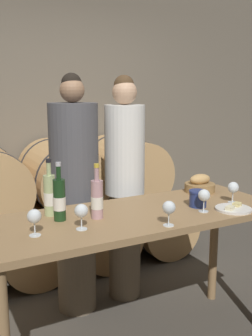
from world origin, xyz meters
The scene contains 16 objects.
stone_wall_back centered at (0.00, 1.95, 1.60)m, with size 10.00×0.12×3.20m.
barrel_stack centered at (0.00, 1.41, 0.55)m, with size 2.59×0.85×1.19m.
tasting_table centered at (0.00, 0.00, 0.80)m, with size 1.83×0.69×0.92m.
person_left centered at (-0.15, 0.66, 0.89)m, with size 0.35×0.35×1.76m.
person_right centered at (0.26, 0.66, 0.90)m, with size 0.31×0.31×1.75m.
wine_bottle_red centered at (-0.45, 0.09, 1.04)m, with size 0.07×0.07×0.33m.
wine_bottle_white centered at (-0.47, 0.20, 1.04)m, with size 0.07×0.07×0.34m.
wine_bottle_rose centered at (-0.25, 0.02, 1.03)m, with size 0.07×0.07×0.32m.
blue_crock centered at (0.41, -0.06, 0.98)m, with size 0.12×0.12×0.10m.
bread_basket centered at (0.65, 0.23, 0.97)m, with size 0.22×0.22×0.13m.
cheese_plate centered at (0.55, -0.22, 0.93)m, with size 0.22×0.22×0.04m.
wine_glass_far_left centered at (-0.64, -0.09, 1.02)m, with size 0.07×0.07×0.14m.
wine_glass_left centered at (-0.40, -0.11, 1.02)m, with size 0.07×0.07×0.14m.
wine_glass_center centered at (0.04, -0.28, 1.02)m, with size 0.07×0.07×0.14m.
wine_glass_right centered at (0.37, -0.16, 1.02)m, with size 0.07×0.07×0.14m.
wine_glass_far_right centered at (0.66, -0.10, 1.02)m, with size 0.07×0.07×0.14m.
Camera 1 is at (-1.10, -1.96, 1.64)m, focal length 42.00 mm.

